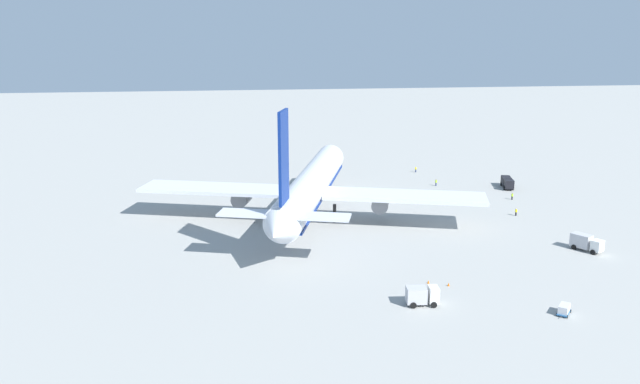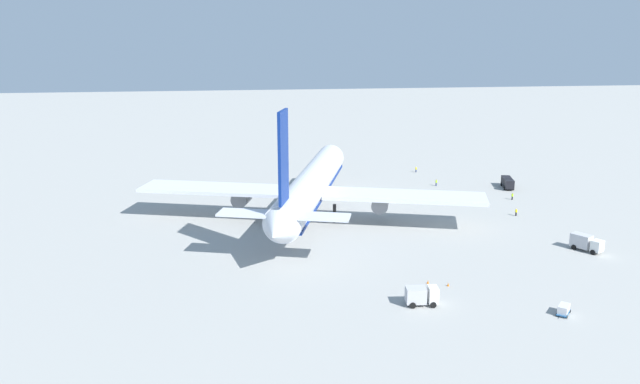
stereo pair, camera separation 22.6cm
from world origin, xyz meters
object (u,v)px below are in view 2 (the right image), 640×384
(baggage_cart_0, at_px, (564,309))
(traffic_cone_0, at_px, (448,284))
(ground_worker_3, at_px, (516,212))
(traffic_cone_1, at_px, (428,282))
(ground_worker_0, at_px, (512,196))
(service_truck_1, at_px, (586,242))
(service_van, at_px, (318,168))
(ground_worker_2, at_px, (416,169))
(service_truck_0, at_px, (508,182))
(service_truck_2, at_px, (422,295))
(airliner, at_px, (310,186))
(ground_worker_1, at_px, (436,183))

(baggage_cart_0, xyz_separation_m, traffic_cone_0, (11.78, 12.53, -0.49))
(baggage_cart_0, xyz_separation_m, ground_worker_3, (46.30, -14.57, 0.06))
(ground_worker_3, distance_m, traffic_cone_1, 44.61)
(ground_worker_0, distance_m, traffic_cone_1, 57.49)
(service_truck_1, height_order, ground_worker_3, service_truck_1)
(service_van, bearing_deg, ground_worker_3, -143.52)
(baggage_cart_0, distance_m, traffic_cone_0, 17.20)
(service_truck_1, relative_size, baggage_cart_0, 1.88)
(ground_worker_2, xyz_separation_m, traffic_cone_1, (-77.37, 20.94, -0.53))
(traffic_cone_0, bearing_deg, service_truck_0, -31.58)
(service_truck_2, xyz_separation_m, traffic_cone_0, (6.08, -6.15, -1.26))
(airliner, height_order, ground_worker_1, airliner)
(service_truck_1, height_order, traffic_cone_1, service_truck_1)
(baggage_cart_0, bearing_deg, service_truck_2, 73.03)
(airliner, relative_size, service_truck_2, 14.86)
(ground_worker_1, xyz_separation_m, traffic_cone_1, (-61.22, 21.47, -0.59))
(ground_worker_3, bearing_deg, service_truck_2, 140.69)
(ground_worker_2, bearing_deg, ground_worker_0, -156.32)
(service_truck_0, bearing_deg, ground_worker_3, 159.87)
(baggage_cart_0, height_order, ground_worker_0, ground_worker_0)
(airliner, xyz_separation_m, ground_worker_1, (24.07, -35.32, -6.11))
(ground_worker_0, distance_m, traffic_cone_0, 57.01)
(traffic_cone_1, bearing_deg, ground_worker_0, -37.27)
(service_truck_0, xyz_separation_m, ground_worker_3, (-23.65, 8.67, -0.63))
(ground_worker_2, height_order, traffic_cone_1, ground_worker_2)
(ground_worker_2, height_order, ground_worker_3, ground_worker_3)
(service_truck_0, relative_size, ground_worker_3, 4.44)
(service_truck_2, relative_size, ground_worker_2, 2.97)
(service_van, bearing_deg, service_truck_0, -119.17)
(baggage_cart_0, height_order, ground_worker_3, ground_worker_3)
(airliner, bearing_deg, baggage_cart_0, -149.91)
(service_van, distance_m, ground_worker_2, 27.28)
(service_truck_2, distance_m, ground_worker_3, 52.48)
(traffic_cone_0, bearing_deg, airliner, 23.33)
(airliner, bearing_deg, ground_worker_0, -79.97)
(airliner, relative_size, traffic_cone_0, 128.62)
(ground_worker_2, bearing_deg, traffic_cone_1, 164.86)
(ground_worker_0, bearing_deg, ground_worker_2, 23.68)
(service_truck_2, height_order, service_van, service_truck_2)
(service_truck_1, relative_size, ground_worker_2, 3.61)
(airliner, relative_size, service_van, 16.60)
(ground_worker_1, bearing_deg, ground_worker_2, 1.86)
(service_truck_1, distance_m, ground_worker_2, 67.70)
(service_truck_1, relative_size, ground_worker_0, 3.58)
(service_van, xyz_separation_m, traffic_cone_0, (-83.04, -8.78, -0.76))
(airliner, relative_size, baggage_cart_0, 23.08)
(service_truck_0, distance_m, traffic_cone_1, 68.62)
(service_truck_0, xyz_separation_m, traffic_cone_1, (-56.76, 38.55, -1.18))
(service_truck_2, height_order, ground_worker_0, service_truck_2)
(service_van, distance_m, ground_worker_3, 60.35)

